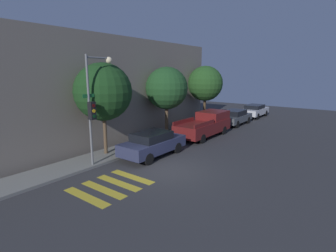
# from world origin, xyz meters

# --- Properties ---
(ground_plane) EXTENTS (60.00, 60.00, 0.00)m
(ground_plane) POSITION_xyz_m (0.00, 0.00, 0.00)
(ground_plane) COLOR #333335
(sidewalk) EXTENTS (26.00, 2.07, 0.14)m
(sidewalk) POSITION_xyz_m (0.00, 4.24, 0.07)
(sidewalk) COLOR slate
(sidewalk) RESTS_ON ground
(building_row) EXTENTS (26.00, 6.00, 7.34)m
(building_row) POSITION_xyz_m (0.00, 8.67, 3.67)
(building_row) COLOR slate
(building_row) RESTS_ON ground
(crosswalk) EXTENTS (3.07, 2.60, 0.00)m
(crosswalk) POSITION_xyz_m (-3.01, 0.80, 0.00)
(crosswalk) COLOR gold
(crosswalk) RESTS_ON ground
(traffic_light_pole) EXTENTS (1.95, 0.56, 5.84)m
(traffic_light_pole) POSITION_xyz_m (-1.68, 3.37, 3.65)
(traffic_light_pole) COLOR slate
(traffic_light_pole) RESTS_ON ground
(sedan_near_corner) EXTENTS (4.36, 1.85, 1.48)m
(sedan_near_corner) POSITION_xyz_m (1.36, 2.10, 0.79)
(sedan_near_corner) COLOR #2D3351
(sedan_near_corner) RESTS_ON ground
(pickup_truck) EXTENTS (5.55, 2.05, 1.85)m
(pickup_truck) POSITION_xyz_m (7.71, 2.10, 0.93)
(pickup_truck) COLOR maroon
(pickup_truck) RESTS_ON ground
(sedan_middle) EXTENTS (4.37, 1.81, 1.42)m
(sedan_middle) POSITION_xyz_m (13.41, 2.10, 0.75)
(sedan_middle) COLOR #4C5156
(sedan_middle) RESTS_ON ground
(sedan_far_end) EXTENTS (4.49, 1.81, 1.39)m
(sedan_far_end) POSITION_xyz_m (18.90, 2.10, 0.75)
(sedan_far_end) COLOR silver
(sedan_far_end) RESTS_ON ground
(tree_near_corner) EXTENTS (3.35, 3.35, 5.52)m
(tree_near_corner) POSITION_xyz_m (-0.28, 4.43, 3.84)
(tree_near_corner) COLOR brown
(tree_near_corner) RESTS_ON ground
(tree_midblock) EXTENTS (3.21, 3.21, 5.37)m
(tree_midblock) POSITION_xyz_m (5.74, 4.43, 3.75)
(tree_midblock) COLOR brown
(tree_midblock) RESTS_ON ground
(tree_far_end) EXTENTS (3.25, 3.25, 5.54)m
(tree_far_end) POSITION_xyz_m (11.64, 4.43, 3.90)
(tree_far_end) COLOR #4C3823
(tree_far_end) RESTS_ON ground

